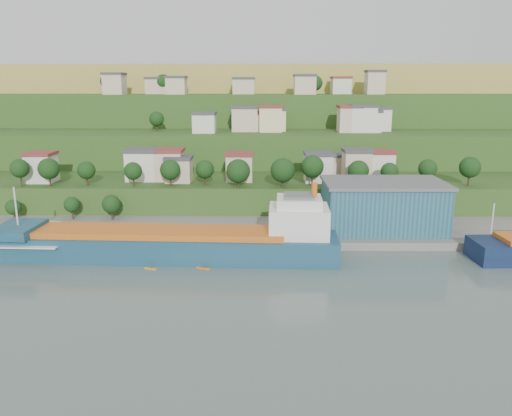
{
  "coord_description": "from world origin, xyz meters",
  "views": [
    {
      "loc": [
        6.95,
        -99.41,
        38.97
      ],
      "look_at": [
        5.74,
        15.0,
        10.59
      ],
      "focal_mm": 35.0,
      "sensor_mm": 36.0,
      "label": 1
    }
  ],
  "objects_px": {
    "kayak_orange": "(203,268)",
    "warehouse": "(383,205)",
    "cargo_ship_near": "(180,244)",
    "caravan": "(47,228)"
  },
  "relations": [
    {
      "from": "cargo_ship_near",
      "to": "caravan",
      "type": "distance_m",
      "value": 39.73
    },
    {
      "from": "warehouse",
      "to": "caravan",
      "type": "bearing_deg",
      "value": -178.64
    },
    {
      "from": "kayak_orange",
      "to": "warehouse",
      "type": "bearing_deg",
      "value": 51.84
    },
    {
      "from": "cargo_ship_near",
      "to": "caravan",
      "type": "relative_size",
      "value": 11.67
    },
    {
      "from": "cargo_ship_near",
      "to": "kayak_orange",
      "type": "bearing_deg",
      "value": -46.7
    },
    {
      "from": "warehouse",
      "to": "caravan",
      "type": "xyz_separation_m",
      "value": [
        -87.4,
        -2.51,
        -5.67
      ]
    },
    {
      "from": "warehouse",
      "to": "caravan",
      "type": "distance_m",
      "value": 87.62
    },
    {
      "from": "warehouse",
      "to": "cargo_ship_near",
      "type": "bearing_deg",
      "value": -161.36
    },
    {
      "from": "warehouse",
      "to": "caravan",
      "type": "relative_size",
      "value": 4.65
    },
    {
      "from": "cargo_ship_near",
      "to": "warehouse",
      "type": "height_order",
      "value": "cargo_ship_near"
    }
  ]
}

